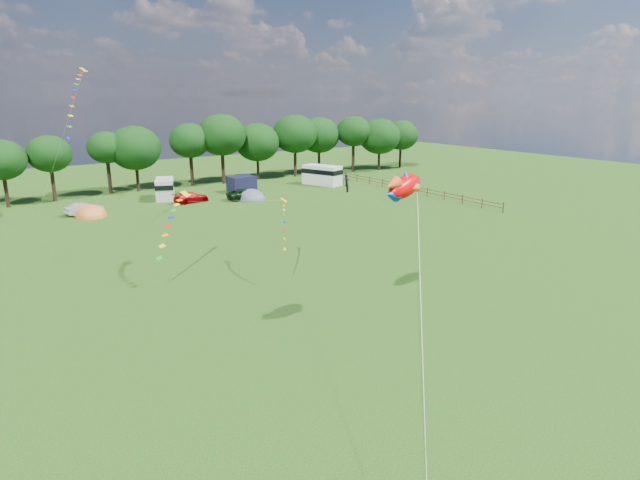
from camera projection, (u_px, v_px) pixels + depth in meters
ground_plane at (402, 343)px, 29.18m from camera, size 180.00×180.00×0.00m
tree_line at (162, 144)px, 74.24m from camera, size 102.98×10.98×10.27m
fence at (404, 187)px, 73.85m from camera, size 0.12×33.12×1.20m
car_b at (84, 208)px, 59.97m from camera, size 4.06×2.28×1.35m
car_c at (191, 197)px, 66.49m from camera, size 4.50×2.39×1.29m
car_d at (246, 194)px, 68.43m from camera, size 5.12×2.61×1.35m
campervan_c at (165, 188)px, 68.80m from camera, size 3.87×5.64×2.55m
campervan_d at (322, 174)px, 79.27m from camera, size 4.31×6.33×2.86m
tent_orange at (92, 217)px, 58.90m from camera, size 3.36×3.68×2.63m
tent_greyblue at (252, 200)px, 68.31m from camera, size 3.73×4.08×2.77m
awning_navy at (242, 184)px, 73.83m from camera, size 3.43×2.80×2.13m
fish_kite at (402, 187)px, 31.18m from camera, size 3.64×1.90×1.90m
streamer_kite_a at (77, 91)px, 45.00m from camera, size 3.33×5.60×5.76m
streamer_kite_b at (175, 214)px, 39.48m from camera, size 4.38×4.73×3.83m
streamer_kite_c at (284, 215)px, 39.99m from camera, size 3.07×4.91×2.77m
walker_a at (346, 186)px, 73.37m from camera, size 1.00×0.95×1.77m
walker_b at (346, 180)px, 79.23m from camera, size 1.07×0.58×1.59m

